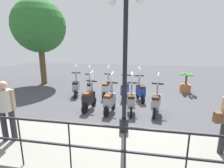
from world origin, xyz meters
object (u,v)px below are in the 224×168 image
lamp_post_near (125,71)px  scooter_far_2 (107,88)px  pedestrian_distant (6,107)px  tree_large (39,26)px  scooter_near_3 (89,98)px  scooter_far_3 (90,88)px  scooter_far_0 (140,91)px  scooter_far_1 (125,90)px  scooter_near_2 (110,101)px  potted_palm (186,84)px  scooter_near_0 (156,102)px  scooter_far_4 (76,86)px  scooter_near_1 (131,101)px

lamp_post_near → scooter_far_2: 3.88m
pedestrian_distant → tree_large: tree_large is taller
scooter_near_3 → scooter_far_3: same height
scooter_far_0 → lamp_post_near: bearing=155.7°
tree_large → scooter_near_3: 6.52m
scooter_far_1 → scooter_far_2: size_ratio=1.00×
scooter_far_3 → scooter_near_2: bearing=-159.2°
tree_large → potted_palm: tree_large is taller
scooter_near_0 → scooter_far_1: size_ratio=1.00×
tree_large → scooter_far_4: tree_large is taller
scooter_near_2 → scooter_near_3: 0.88m
scooter_near_2 → scooter_far_0: 1.97m
scooter_near_3 → scooter_far_0: (1.48, -1.99, 0.00)m
scooter_near_0 → scooter_far_1: bearing=50.3°
lamp_post_near → potted_palm: size_ratio=3.78×
scooter_near_1 → scooter_far_1: bearing=10.4°
scooter_near_1 → lamp_post_near: bearing=173.0°
scooter_far_0 → scooter_far_2: size_ratio=1.00×
scooter_near_0 → scooter_far_4: (1.69, 3.82, 0.00)m
lamp_post_near → scooter_near_2: 2.28m
scooter_near_2 → scooter_far_0: (1.62, -1.12, 0.00)m
scooter_near_1 → scooter_near_3: (0.03, 1.68, 0.00)m
lamp_post_near → pedestrian_distant: 3.17m
tree_large → scooter_far_3: tree_large is taller
scooter_far_1 → scooter_far_2: (0.11, 0.89, 0.00)m
pedestrian_distant → scooter_far_2: size_ratio=1.03×
lamp_post_near → scooter_near_3: lamp_post_near is taller
scooter_far_2 → scooter_near_3: bearing=173.7°
scooter_near_3 → scooter_far_2: same height
potted_palm → scooter_near_2: (-3.44, 3.49, 0.04)m
tree_large → scooter_far_0: bearing=-110.5°
scooter_near_3 → scooter_far_4: size_ratio=1.00×
scooter_near_1 → scooter_far_2: 2.11m
lamp_post_near → scooter_far_3: size_ratio=2.60×
scooter_near_1 → scooter_near_3: same height
tree_large → scooter_near_1: size_ratio=3.39×
scooter_near_0 → scooter_far_0: size_ratio=1.00×
scooter_far_2 → scooter_far_3: same height
scooter_far_1 → scooter_far_2: same height
potted_palm → scooter_near_1: bearing=141.2°
scooter_near_1 → scooter_far_1: (1.56, 0.41, 0.00)m
lamp_post_near → scooter_near_3: bearing=42.2°
lamp_post_near → scooter_far_1: lamp_post_near is taller
scooter_far_0 → scooter_far_1: size_ratio=1.00×
scooter_near_3 → scooter_far_4: bearing=43.9°
scooter_near_3 → scooter_far_4: 2.09m
potted_palm → scooter_far_2: (-1.66, 3.98, 0.04)m
scooter_near_2 → scooter_far_1: same height
tree_large → pedestrian_distant: bearing=-155.7°
scooter_far_2 → tree_large: bearing=71.6°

